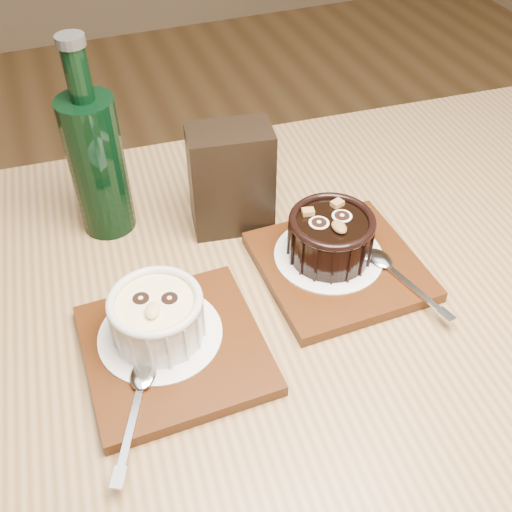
{
  "coord_description": "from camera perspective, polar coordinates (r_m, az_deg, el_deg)",
  "views": [
    {
      "loc": [
        -0.41,
        -0.47,
        1.26
      ],
      "look_at": [
        -0.25,
        -0.03,
        0.81
      ],
      "focal_mm": 42.0,
      "sensor_mm": 36.0,
      "label": 1
    }
  ],
  "objects": [
    {
      "name": "tray_right",
      "position": [
        0.72,
        7.91,
        -0.96
      ],
      "size": [
        0.18,
        0.18,
        0.01
      ],
      "primitive_type": "cube",
      "rotation": [
        0.0,
        0.0,
        0.01
      ],
      "color": "#49230C",
      "rests_on": "table"
    },
    {
      "name": "green_bottle",
      "position": [
        0.75,
        -14.92,
        8.71
      ],
      "size": [
        0.07,
        0.07,
        0.25
      ],
      "color": "black",
      "rests_on": "table"
    },
    {
      "name": "spoon_right",
      "position": [
        0.7,
        13.57,
        -1.83
      ],
      "size": [
        0.06,
        0.14,
        0.01
      ],
      "primitive_type": null,
      "rotation": [
        0.0,
        0.0,
        0.24
      ],
      "color": "silver",
      "rests_on": "tray_right"
    },
    {
      "name": "doily_left",
      "position": [
        0.64,
        -9.1,
        -7.35
      ],
      "size": [
        0.13,
        0.13,
        0.0
      ],
      "primitive_type": "cylinder",
      "color": "white",
      "rests_on": "tray_left"
    },
    {
      "name": "tray_left",
      "position": [
        0.64,
        -7.75,
        -8.79
      ],
      "size": [
        0.18,
        0.18,
        0.01
      ],
      "primitive_type": "cube",
      "rotation": [
        0.0,
        0.0,
        0.01
      ],
      "color": "#49230C",
      "rests_on": "table"
    },
    {
      "name": "spoon_left",
      "position": [
        0.59,
        -11.39,
        -13.78
      ],
      "size": [
        0.08,
        0.13,
        0.01
      ],
      "primitive_type": null,
      "rotation": [
        0.0,
        0.0,
        -0.43
      ],
      "color": "silver",
      "rests_on": "tray_left"
    },
    {
      "name": "ramekin_white",
      "position": [
        0.62,
        -9.41,
        -5.55
      ],
      "size": [
        0.1,
        0.1,
        0.06
      ],
      "rotation": [
        0.0,
        0.0,
        -0.36
      ],
      "color": "silver",
      "rests_on": "doily_left"
    },
    {
      "name": "condiment_stand",
      "position": [
        0.74,
        -2.39,
        7.28
      ],
      "size": [
        0.11,
        0.07,
        0.14
      ],
      "primitive_type": "cube",
      "rotation": [
        0.0,
        0.0,
        -0.15
      ],
      "color": "black",
      "rests_on": "table"
    },
    {
      "name": "ramekin_dark",
      "position": [
        0.7,
        7.14,
        2.0
      ],
      "size": [
        0.1,
        0.1,
        0.06
      ],
      "rotation": [
        0.0,
        0.0,
        0.05
      ],
      "color": "black",
      "rests_on": "doily_right"
    },
    {
      "name": "doily_right",
      "position": [
        0.72,
        6.92,
        0.1
      ],
      "size": [
        0.13,
        0.13,
        0.0
      ],
      "primitive_type": "cylinder",
      "color": "white",
      "rests_on": "tray_right"
    },
    {
      "name": "ground",
      "position": [
        1.4,
        9.83,
        -21.25
      ],
      "size": [
        5.0,
        5.0,
        0.0
      ],
      "primitive_type": "plane",
      "color": "brown",
      "rests_on": "ground"
    },
    {
      "name": "table",
      "position": [
        0.73,
        2.58,
        -11.39
      ],
      "size": [
        1.25,
        0.88,
        0.75
      ],
      "rotation": [
        0.0,
        0.0,
        -0.06
      ],
      "color": "brown",
      "rests_on": "ground"
    }
  ]
}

